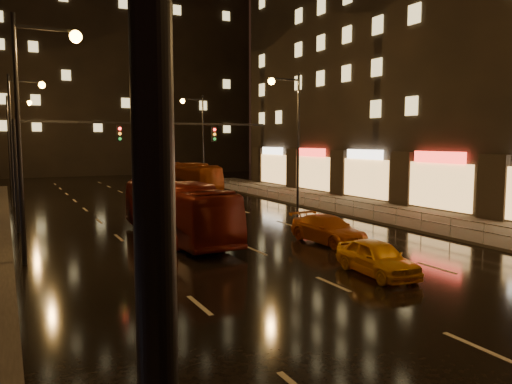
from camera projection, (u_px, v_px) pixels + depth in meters
ground at (186, 220)px, 31.78m from camera, size 140.00×140.00×0.00m
sidewalk_right at (402, 215)px, 33.39m from camera, size 7.00×70.00×0.15m
building_right at (478, 22)px, 41.91m from camera, size 18.00×50.00×30.00m
building_distant at (100, 57)px, 77.89m from camera, size 44.00×16.00×36.00m
traffic_signal at (101, 146)px, 29.02m from camera, size 15.31×0.32×6.20m
railing_right at (335, 201)px, 34.49m from camera, size 0.05×56.00×1.00m
bus_red at (177, 210)px, 25.64m from camera, size 3.02×10.69×2.95m
bus_curb at (188, 177)px, 49.33m from camera, size 3.67×10.52×2.87m
taxi_near at (377, 258)px, 18.75m from camera, size 1.88×4.01×1.33m
taxi_far at (328, 230)px, 24.63m from camera, size 2.21×4.75×1.34m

